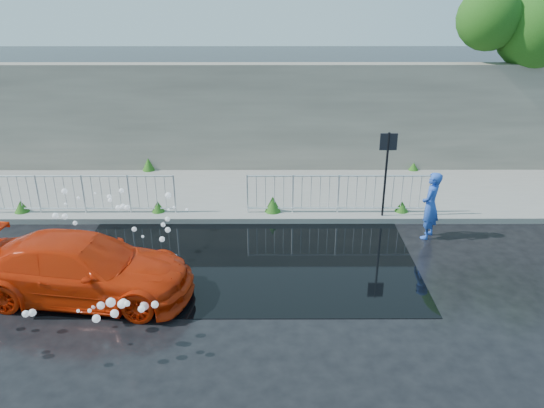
% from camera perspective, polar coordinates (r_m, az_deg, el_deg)
% --- Properties ---
extents(ground, '(90.00, 90.00, 0.00)m').
position_cam_1_polar(ground, '(11.90, -5.69, -8.07)').
color(ground, black).
rests_on(ground, ground).
extents(pavement, '(30.00, 4.00, 0.15)m').
position_cam_1_polar(pavement, '(16.35, -4.15, 1.22)').
color(pavement, gray).
rests_on(pavement, ground).
extents(curb, '(30.00, 0.25, 0.16)m').
position_cam_1_polar(curb, '(14.51, -4.66, -1.69)').
color(curb, gray).
rests_on(curb, ground).
extents(retaining_wall, '(30.00, 0.60, 3.50)m').
position_cam_1_polar(retaining_wall, '(17.89, -3.86, 9.28)').
color(retaining_wall, '#696359').
rests_on(retaining_wall, pavement).
extents(puddle, '(8.00, 5.00, 0.01)m').
position_cam_1_polar(puddle, '(12.73, -3.04, -5.75)').
color(puddle, black).
rests_on(puddle, ground).
extents(sign_post, '(0.45, 0.06, 2.50)m').
position_cam_1_polar(sign_post, '(14.29, 12.25, 4.53)').
color(sign_post, black).
rests_on(sign_post, ground).
extents(tree, '(5.20, 2.39, 6.40)m').
position_cam_1_polar(tree, '(19.60, 27.15, 16.98)').
color(tree, '#332114').
rests_on(tree, ground).
extents(railing_left, '(5.05, 0.05, 1.10)m').
position_cam_1_polar(railing_left, '(15.41, -19.64, 1.14)').
color(railing_left, silver).
rests_on(railing_left, pavement).
extents(railing_right, '(5.05, 0.05, 1.10)m').
position_cam_1_polar(railing_right, '(14.65, 7.14, 1.23)').
color(railing_right, silver).
rests_on(railing_right, pavement).
extents(weeds, '(12.17, 3.93, 0.45)m').
position_cam_1_polar(weeds, '(15.84, -5.66, 1.45)').
color(weeds, '#1B4713').
rests_on(weeds, pavement).
extents(water_spray, '(3.69, 5.74, 1.07)m').
position_cam_1_polar(water_spray, '(12.01, -18.03, -5.00)').
color(water_spray, white).
rests_on(water_spray, ground).
extents(red_car, '(4.71, 2.36, 1.31)m').
position_cam_1_polar(red_car, '(11.62, -19.66, -6.52)').
color(red_car, red).
rests_on(red_car, ground).
extents(person, '(0.70, 0.77, 1.76)m').
position_cam_1_polar(person, '(13.91, 16.67, -0.16)').
color(person, blue).
rests_on(person, ground).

